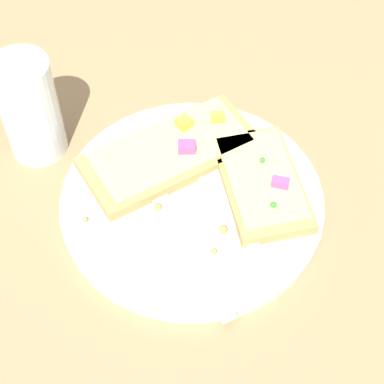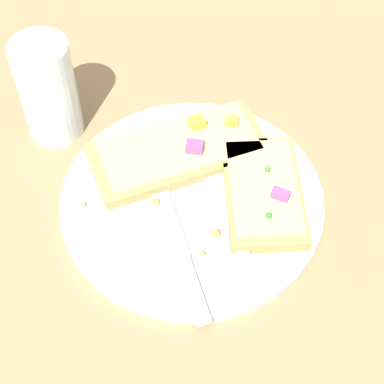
{
  "view_description": "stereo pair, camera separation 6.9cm",
  "coord_description": "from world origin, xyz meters",
  "px_view_note": "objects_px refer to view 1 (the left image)",
  "views": [
    {
      "loc": [
        0.38,
        -0.17,
        0.58
      ],
      "look_at": [
        0.0,
        0.0,
        0.02
      ],
      "focal_mm": 60.0,
      "sensor_mm": 36.0,
      "label": 1
    },
    {
      "loc": [
        0.4,
        -0.1,
        0.58
      ],
      "look_at": [
        0.0,
        0.0,
        0.02
      ],
      "focal_mm": 60.0,
      "sensor_mm": 36.0,
      "label": 2
    }
  ],
  "objects_px": {
    "knife": "(191,253)",
    "pizza_slice_main": "(173,152)",
    "plate": "(192,201)",
    "drinking_glass": "(30,108)",
    "pizza_slice_corner": "(261,182)",
    "fork": "(226,202)"
  },
  "relations": [
    {
      "from": "pizza_slice_main",
      "to": "drinking_glass",
      "type": "bearing_deg",
      "value": -40.4
    },
    {
      "from": "plate",
      "to": "pizza_slice_corner",
      "type": "relative_size",
      "value": 1.83
    },
    {
      "from": "knife",
      "to": "pizza_slice_main",
      "type": "distance_m",
      "value": 0.13
    },
    {
      "from": "plate",
      "to": "fork",
      "type": "relative_size",
      "value": 1.36
    },
    {
      "from": "pizza_slice_corner",
      "to": "drinking_glass",
      "type": "relative_size",
      "value": 1.24
    },
    {
      "from": "knife",
      "to": "pizza_slice_corner",
      "type": "bearing_deg",
      "value": -68.03
    },
    {
      "from": "knife",
      "to": "fork",
      "type": "bearing_deg",
      "value": -57.0
    },
    {
      "from": "knife",
      "to": "pizza_slice_main",
      "type": "relative_size",
      "value": 0.96
    },
    {
      "from": "plate",
      "to": "fork",
      "type": "xyz_separation_m",
      "value": [
        0.02,
        0.03,
        0.01
      ]
    },
    {
      "from": "pizza_slice_main",
      "to": "drinking_glass",
      "type": "height_order",
      "value": "drinking_glass"
    },
    {
      "from": "plate",
      "to": "pizza_slice_main",
      "type": "xyz_separation_m",
      "value": [
        -0.06,
        0.0,
        0.02
      ]
    },
    {
      "from": "pizza_slice_main",
      "to": "pizza_slice_corner",
      "type": "xyz_separation_m",
      "value": [
        0.08,
        0.07,
        -0.0
      ]
    },
    {
      "from": "pizza_slice_corner",
      "to": "fork",
      "type": "bearing_deg",
      "value": 107.24
    },
    {
      "from": "plate",
      "to": "drinking_glass",
      "type": "height_order",
      "value": "drinking_glass"
    },
    {
      "from": "plate",
      "to": "fork",
      "type": "bearing_deg",
      "value": 53.85
    },
    {
      "from": "knife",
      "to": "drinking_glass",
      "type": "relative_size",
      "value": 1.57
    },
    {
      "from": "plate",
      "to": "pizza_slice_main",
      "type": "distance_m",
      "value": 0.06
    },
    {
      "from": "fork",
      "to": "knife",
      "type": "xyz_separation_m",
      "value": [
        0.04,
        -0.06,
        0.0
      ]
    },
    {
      "from": "fork",
      "to": "knife",
      "type": "relative_size",
      "value": 1.06
    },
    {
      "from": "knife",
      "to": "pizza_slice_main",
      "type": "xyz_separation_m",
      "value": [
        -0.13,
        0.03,
        0.01
      ]
    },
    {
      "from": "fork",
      "to": "pizza_slice_main",
      "type": "height_order",
      "value": "pizza_slice_main"
    },
    {
      "from": "fork",
      "to": "pizza_slice_corner",
      "type": "height_order",
      "value": "pizza_slice_corner"
    }
  ]
}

